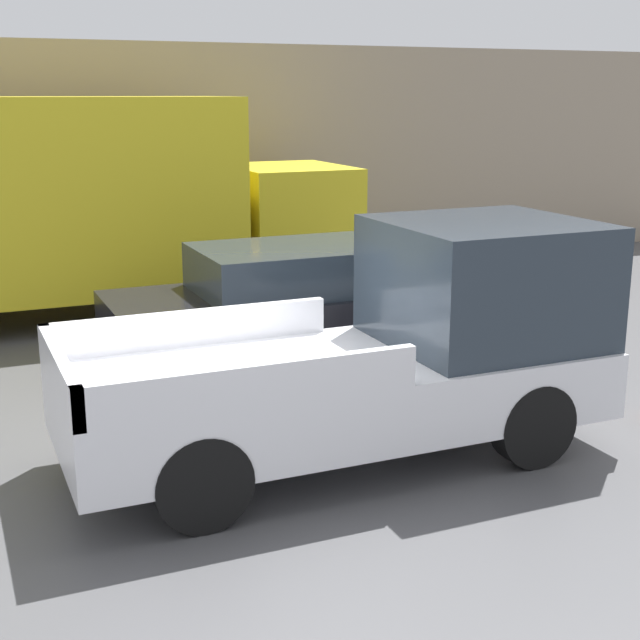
{
  "coord_description": "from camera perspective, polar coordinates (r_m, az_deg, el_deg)",
  "views": [
    {
      "loc": [
        -2.3,
        -6.98,
        3.37
      ],
      "look_at": [
        1.25,
        1.22,
        1.09
      ],
      "focal_mm": 50.0,
      "sensor_mm": 36.0,
      "label": 1
    }
  ],
  "objects": [
    {
      "name": "building_wall",
      "position": [
        16.24,
        -15.43,
        9.42
      ],
      "size": [
        28.0,
        0.15,
        4.25
      ],
      "color": "gray",
      "rests_on": "ground"
    },
    {
      "name": "ground_plane",
      "position": [
        8.09,
        -4.82,
        -10.35
      ],
      "size": [
        60.0,
        60.0,
        0.0
      ],
      "primitive_type": "plane",
      "color": "#4C4C4F"
    },
    {
      "name": "delivery_truck",
      "position": [
        13.97,
        -15.94,
        7.23
      ],
      "size": [
        8.23,
        2.36,
        3.32
      ],
      "color": "gold",
      "rests_on": "ground"
    },
    {
      "name": "car",
      "position": [
        11.16,
        -2.1,
        0.91
      ],
      "size": [
        4.37,
        1.94,
        1.53
      ],
      "color": "black",
      "rests_on": "ground"
    },
    {
      "name": "pickup_truck",
      "position": [
        8.5,
        4.53,
        -1.86
      ],
      "size": [
        5.1,
        2.04,
        2.18
      ],
      "color": "silver",
      "rests_on": "ground"
    }
  ]
}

